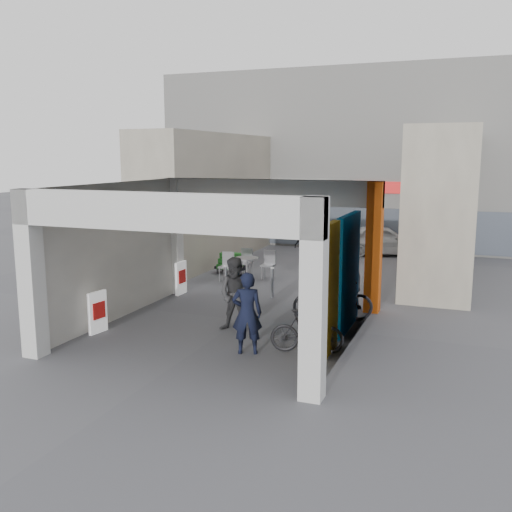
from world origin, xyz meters
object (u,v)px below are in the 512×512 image
at_px(man_back_turned, 236,295).
at_px(man_crates, 309,247).
at_px(border_collie, 244,312).
at_px(man_with_dog, 247,313).
at_px(bicycle_rear, 307,331).
at_px(white_van, 382,240).
at_px(produce_stand, 231,266).
at_px(cafe_set, 247,269).
at_px(bicycle_front, 333,299).
at_px(man_elderly, 348,277).

xyz_separation_m(man_back_turned, man_crates, (-0.43, 7.74, -0.02)).
xyz_separation_m(border_collie, man_with_dog, (0.95, -2.17, 0.65)).
distance_m(bicycle_rear, white_van, 12.91).
xyz_separation_m(produce_stand, border_collie, (2.69, -5.34, -0.05)).
xyz_separation_m(cafe_set, white_van, (3.52, 6.60, 0.28)).
bearing_deg(produce_stand, cafe_set, -25.03).
bearing_deg(man_crates, bicycle_front, 103.99).
bearing_deg(bicycle_rear, white_van, -11.05).
bearing_deg(white_van, border_collie, 156.15).
xyz_separation_m(man_back_turned, bicycle_front, (1.92, 1.77, -0.36)).
bearing_deg(man_crates, border_collie, 84.99).
height_order(cafe_set, man_elderly, man_elderly).
bearing_deg(produce_stand, border_collie, -49.01).
distance_m(produce_stand, white_van, 7.35).
bearing_deg(man_crates, man_elderly, 109.96).
xyz_separation_m(border_collie, white_van, (1.71, 11.22, 0.40)).
bearing_deg(border_collie, cafe_set, 105.62).
bearing_deg(man_crates, cafe_set, 49.16).
bearing_deg(man_back_turned, man_crates, 89.33).
distance_m(cafe_set, man_crates, 2.80).
relative_size(man_back_turned, man_crates, 1.02).
distance_m(man_elderly, man_crates, 5.35).
relative_size(cafe_set, border_collie, 2.76).
height_order(produce_stand, man_crates, man_crates).
xyz_separation_m(man_crates, bicycle_rear, (2.42, -8.60, -0.41)).
xyz_separation_m(produce_stand, bicycle_front, (4.74, -4.39, 0.25)).
distance_m(cafe_set, man_with_dog, 7.35).
relative_size(produce_stand, border_collie, 1.86).
distance_m(produce_stand, bicycle_front, 6.46).
bearing_deg(cafe_set, man_elderly, -31.60).
relative_size(cafe_set, produce_stand, 1.48).
distance_m(man_with_dog, bicycle_front, 3.32).
distance_m(produce_stand, man_crates, 2.93).
height_order(produce_stand, border_collie, produce_stand).
relative_size(man_with_dog, bicycle_rear, 1.13).
bearing_deg(bicycle_front, man_crates, 3.75).
height_order(cafe_set, bicycle_rear, cafe_set).
bearing_deg(bicycle_front, man_with_dog, 142.77).
height_order(man_back_turned, bicycle_rear, man_back_turned).
distance_m(man_with_dog, bicycle_rear, 1.34).
xyz_separation_m(cafe_set, bicycle_rear, (3.94, -6.30, 0.12)).
bearing_deg(man_with_dog, man_crates, -102.57).
bearing_deg(man_back_turned, man_elderly, 51.95).
height_order(man_with_dog, man_back_turned, man_back_turned).
relative_size(border_collie, man_elderly, 0.34).
bearing_deg(bicycle_front, produce_stand, 29.47).
bearing_deg(man_crates, bicycle_rear, 98.27).
height_order(bicycle_front, white_van, white_van).
relative_size(man_crates, bicycle_front, 0.86).
relative_size(man_crates, bicycle_rear, 1.12).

